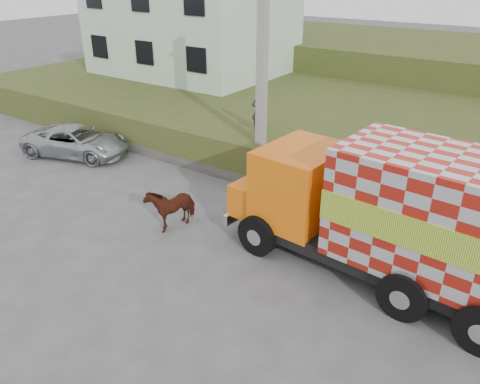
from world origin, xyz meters
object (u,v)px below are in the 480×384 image
Objects in this scene: utility_pole at (262,71)px; cow at (171,206)px; pedestrian at (259,111)px; cargo_truck at (396,215)px; suv at (77,141)px.

cow is (-0.52, -4.23, -3.42)m from utility_pole.
utility_pole reaches higher than pedestrian.
cargo_truck is (5.85, -3.12, -2.23)m from utility_pole.
cargo_truck reaches higher than suv.
cargo_truck is at bearing -111.86° from suv.
cargo_truck is at bearing 19.98° from cow.
cow is at bearing -165.20° from cargo_truck.
utility_pole is 7.00m from cargo_truck.
cow is at bearing -123.98° from suv.
cargo_truck is 6.58m from cow.
suv is at bearing 4.24° from pedestrian.
cow reaches higher than suv.
suv is 7.82m from pedestrian.
cargo_truck is 13.65m from suv.
cargo_truck is 7.86m from pedestrian.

